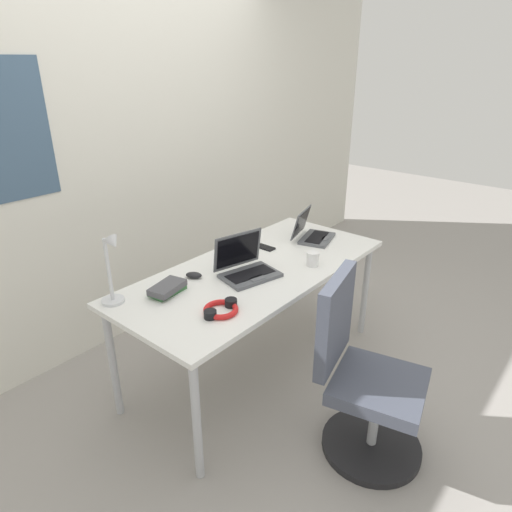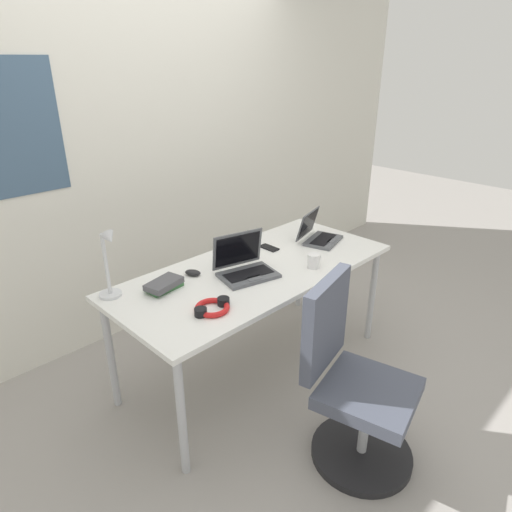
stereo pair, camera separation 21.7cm
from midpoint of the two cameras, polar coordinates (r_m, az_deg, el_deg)
ground_plane at (r=3.12m, az=2.05°, el=-13.94°), size 12.00×12.00×0.00m
wall_back at (r=3.36m, az=-11.79°, el=12.92°), size 6.00×0.13×2.60m
desk at (r=2.75m, az=2.26°, el=-2.64°), size 1.80×0.80×0.74m
desk_lamp at (r=2.40m, az=-15.78°, el=-1.07°), size 0.12×0.18×0.40m
laptop_back_left at (r=2.63m, az=0.95°, el=-1.44°), size 0.38×0.33×0.24m
laptop_back_right at (r=3.16m, az=9.92°, el=2.59°), size 0.34×0.31×0.21m
computer_mouse at (r=2.64m, az=-5.73°, el=-2.17°), size 0.10×0.11×0.03m
cell_phone at (r=3.01m, az=3.75°, el=1.02°), size 0.07×0.14×0.01m
headphones at (r=2.28m, az=-2.87°, el=-6.61°), size 0.21×0.18×0.04m
book_stack at (r=2.50m, az=-9.21°, el=-3.69°), size 0.23×0.16×0.05m
coffee_mug at (r=2.76m, az=9.61°, el=-0.64°), size 0.11×0.08×0.09m
office_chair at (r=2.40m, az=14.86°, el=-16.24°), size 0.53×0.58×0.97m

